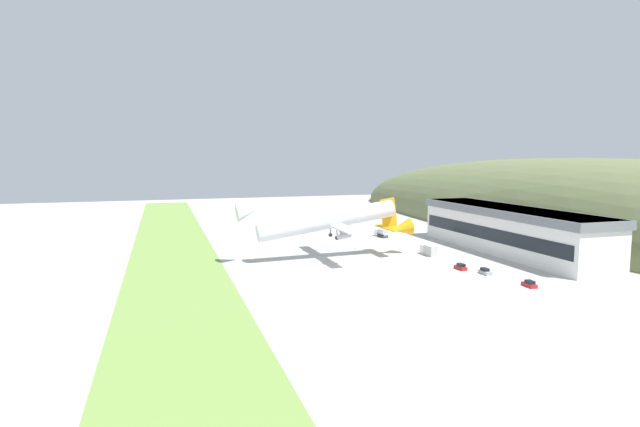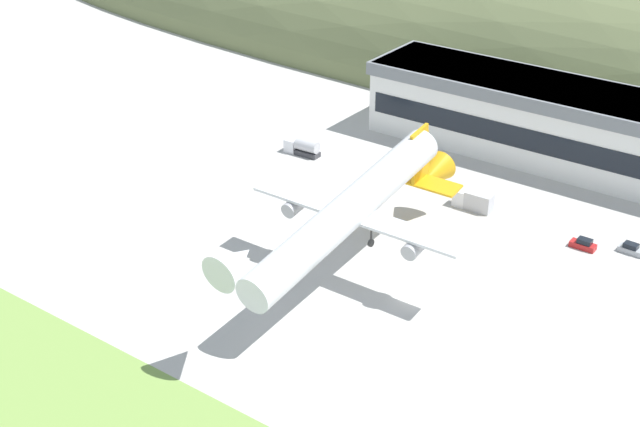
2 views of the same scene
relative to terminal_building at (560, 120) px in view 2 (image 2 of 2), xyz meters
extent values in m
plane|color=#B7B5AF|center=(2.68, -55.36, -7.90)|extent=(458.60, 458.60, 0.00)
ellipsoid|color=#667047|center=(-20.24, 45.86, -7.90)|extent=(352.75, 68.98, 58.16)
cube|color=white|center=(0.00, 0.02, -0.91)|extent=(70.89, 16.22, 13.99)
cube|color=slate|center=(0.00, 0.02, 4.88)|extent=(72.09, 17.42, 2.40)
cube|color=black|center=(0.00, -8.14, -1.61)|extent=(68.05, 0.16, 3.92)
cylinder|color=silver|center=(-7.17, -57.08, 3.43)|extent=(5.11, 41.23, 10.91)
cone|color=silver|center=(-7.17, -80.10, 6.75)|extent=(5.00, 6.28, 5.76)
cone|color=orange|center=(-7.17, -33.54, 0.02)|extent=(5.00, 7.29, 5.90)
cube|color=orange|center=(-7.17, -37.58, 4.94)|extent=(0.50, 5.79, 9.23)
cube|color=orange|center=(-7.17, -37.33, 0.57)|extent=(13.28, 3.59, 0.87)
cube|color=silver|center=(-7.17, -55.05, 2.24)|extent=(33.54, 3.63, 0.96)
cylinder|color=#9E9EA3|center=(-17.24, -55.58, 0.77)|extent=(2.30, 3.89, 2.79)
cylinder|color=#9E9EA3|center=(2.89, -55.58, 0.77)|extent=(2.30, 3.89, 2.79)
cylinder|color=#2D2D2D|center=(-9.98, -55.05, -0.27)|extent=(0.28, 0.28, 2.20)
cylinder|color=#2D2D2D|center=(-9.98, -55.05, -1.37)|extent=(0.45, 1.10, 1.10)
cylinder|color=#2D2D2D|center=(-4.36, -55.05, -0.27)|extent=(0.28, 0.28, 2.20)
cylinder|color=#2D2D2D|center=(-4.36, -55.05, -1.37)|extent=(0.45, 1.10, 1.10)
cylinder|color=#2D2D2D|center=(-7.17, -71.25, 2.19)|extent=(0.22, 0.22, 1.98)
cylinder|color=#2D2D2D|center=(-7.17, -71.25, 1.20)|extent=(0.30, 0.83, 0.82)
cube|color=#999EA3|center=(22.81, -24.85, -7.48)|extent=(3.91, 1.91, 0.85)
cube|color=black|center=(22.62, -24.84, -6.70)|extent=(2.18, 1.56, 0.70)
cube|color=#B21E1E|center=(16.35, -27.79, -7.45)|extent=(3.88, 1.67, 0.91)
cube|color=black|center=(16.55, -27.79, -6.62)|extent=(2.13, 1.42, 0.74)
cube|color=silver|center=(-41.33, -25.32, -6.65)|extent=(2.33, 2.45, 2.50)
cube|color=black|center=(-42.47, -25.37, -6.21)|extent=(0.17, 2.00, 1.10)
cube|color=#38383D|center=(-37.86, -25.16, -7.45)|extent=(4.82, 2.33, 0.90)
cylinder|color=#B7B7BC|center=(-37.86, -25.16, -5.88)|extent=(4.59, 2.44, 2.24)
cube|color=silver|center=(-5.49, -26.09, -6.54)|extent=(2.15, 2.26, 2.73)
cube|color=black|center=(-6.57, -26.11, -6.05)|extent=(0.11, 1.89, 1.20)
cube|color=#B7B7BC|center=(-2.19, -26.03, -6.37)|extent=(4.52, 2.31, 3.06)
cube|color=orange|center=(-19.67, -43.32, -7.89)|extent=(0.52, 0.52, 0.03)
cone|color=orange|center=(-19.67, -43.32, -7.60)|extent=(0.40, 0.40, 0.55)
camera|label=1|loc=(127.78, -102.24, 21.86)|focal=28.00mm
camera|label=2|loc=(52.98, -145.61, 60.22)|focal=50.00mm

